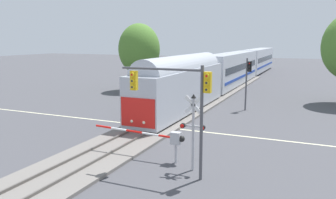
% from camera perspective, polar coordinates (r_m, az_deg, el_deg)
% --- Properties ---
extents(ground_plane, '(220.00, 220.00, 0.00)m').
position_cam_1_polar(ground_plane, '(27.67, -2.24, -4.50)').
color(ground_plane, '#47474C').
extents(road_centre_stripe, '(44.00, 0.20, 0.01)m').
position_cam_1_polar(road_centre_stripe, '(27.67, -2.24, -4.49)').
color(road_centre_stripe, beige).
rests_on(road_centre_stripe, ground).
extents(railway_track, '(4.40, 80.00, 0.32)m').
position_cam_1_polar(railway_track, '(27.65, -2.24, -4.31)').
color(railway_track, slate).
rests_on(railway_track, ground).
extents(commuter_train, '(3.04, 65.63, 5.16)m').
position_cam_1_polar(commuter_train, '(53.55, 10.99, 5.33)').
color(commuter_train, '#B2B7C1').
rests_on(commuter_train, railway_track).
extents(crossing_gate_near, '(5.92, 0.40, 1.80)m').
position_cam_1_polar(crossing_gate_near, '(19.60, -0.49, -6.35)').
color(crossing_gate_near, '#B7B7BC').
rests_on(crossing_gate_near, ground).
extents(crossing_signal_mast, '(1.36, 0.44, 4.15)m').
position_cam_1_polar(crossing_signal_mast, '(17.99, 4.19, -4.18)').
color(crossing_signal_mast, '#B2B2B7').
rests_on(crossing_signal_mast, ground).
extents(traffic_signal_far_side, '(0.53, 0.38, 5.13)m').
position_cam_1_polar(traffic_signal_far_side, '(34.13, 13.17, 3.88)').
color(traffic_signal_far_side, '#4C4C51').
rests_on(traffic_signal_far_side, ground).
extents(traffic_signal_near_right, '(4.81, 0.38, 5.72)m').
position_cam_1_polar(traffic_signal_near_right, '(16.86, 1.62, 1.10)').
color(traffic_signal_near_right, '#4C4C51').
rests_on(traffic_signal_near_right, ground).
extents(oak_behind_train, '(5.57, 5.57, 9.03)m').
position_cam_1_polar(oak_behind_train, '(46.44, -4.82, 8.37)').
color(oak_behind_train, brown).
rests_on(oak_behind_train, ground).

